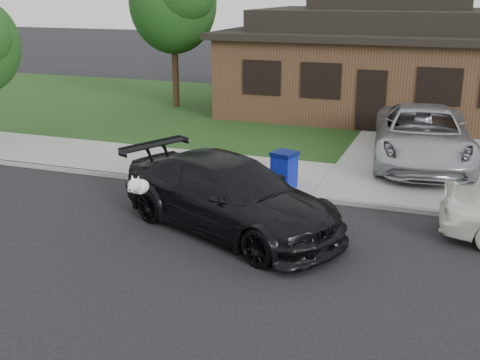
% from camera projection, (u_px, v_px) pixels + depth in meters
% --- Properties ---
extents(ground, '(120.00, 120.00, 0.00)m').
position_uv_depth(ground, '(99.00, 232.00, 12.72)').
color(ground, black).
rests_on(ground, ground).
extents(sidewalk, '(60.00, 3.00, 0.12)m').
position_uv_depth(sidewalk, '(196.00, 167.00, 17.18)').
color(sidewalk, gray).
rests_on(sidewalk, ground).
extents(curb, '(60.00, 0.12, 0.12)m').
position_uv_depth(curb, '(172.00, 182.00, 15.83)').
color(curb, gray).
rests_on(curb, ground).
extents(lawn, '(60.00, 13.00, 0.13)m').
position_uv_depth(lawn, '(277.00, 115.00, 24.33)').
color(lawn, '#193814').
rests_on(lawn, ground).
extents(driveway, '(4.50, 13.00, 0.14)m').
position_uv_depth(driveway, '(426.00, 144.00, 19.67)').
color(driveway, gray).
rests_on(driveway, ground).
extents(sedan, '(5.76, 4.15, 1.55)m').
position_uv_depth(sedan, '(229.00, 195.00, 12.63)').
color(sedan, black).
rests_on(sedan, ground).
extents(minivan, '(3.32, 6.00, 1.59)m').
position_uv_depth(minivan, '(423.00, 136.00, 17.09)').
color(minivan, '#A9AAB0').
rests_on(minivan, driveway).
extents(recycling_bin, '(0.69, 0.69, 0.93)m').
position_uv_depth(recycling_bin, '(284.00, 170.00, 15.07)').
color(recycling_bin, '#0D1B99').
rests_on(recycling_bin, sidewalk).
extents(house, '(12.60, 8.60, 4.65)m').
position_uv_depth(house, '(387.00, 62.00, 24.17)').
color(house, '#422B1C').
rests_on(house, ground).
extents(tree_0, '(3.78, 3.60, 6.34)m').
position_uv_depth(tree_0, '(175.00, 1.00, 24.31)').
color(tree_0, '#332114').
rests_on(tree_0, ground).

